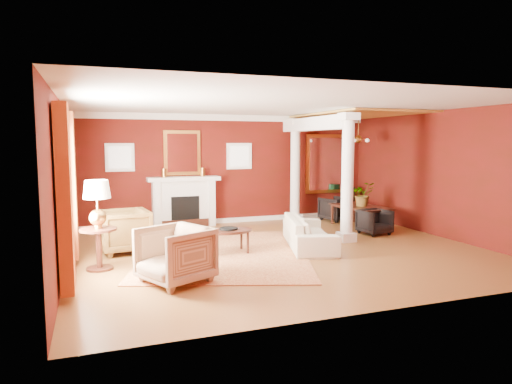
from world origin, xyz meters
name	(u,v)px	position (x,y,z in m)	size (l,w,h in m)	color
ground	(280,251)	(0.00, 0.00, 0.00)	(8.00, 8.00, 0.00)	brown
room_shell	(281,150)	(0.00, 0.00, 2.02)	(8.04, 7.04, 2.92)	#5A0E0C
fireplace	(184,202)	(-1.30, 3.32, 0.65)	(1.85, 0.42, 1.29)	white
overmantel_mirror	(182,153)	(-1.30, 3.45, 1.90)	(0.95, 0.07, 1.15)	gold
flank_window_left	(120,157)	(-2.85, 3.46, 1.80)	(0.70, 0.07, 0.70)	white
flank_window_right	(239,156)	(0.25, 3.46, 1.80)	(0.70, 0.07, 0.70)	white
left_window	(67,190)	(-3.89, -0.60, 1.42)	(0.21, 2.55, 2.60)	white
column_front	(347,177)	(1.70, 0.30, 1.43)	(0.36, 0.36, 2.80)	white
column_back	(295,170)	(1.70, 3.00, 1.43)	(0.36, 0.36, 2.80)	white
header_beam	(314,124)	(1.70, 1.90, 2.62)	(0.30, 3.20, 0.32)	white
amber_ceiling	(358,114)	(2.85, 1.75, 2.87)	(2.30, 3.40, 0.04)	gold
dining_mirror	(326,164)	(2.90, 3.45, 1.55)	(1.30, 0.07, 1.70)	gold
chandelier	(358,139)	(2.90, 1.80, 2.25)	(0.60, 0.62, 0.75)	#B8853A
crown_trim	(230,118)	(0.00, 3.46, 2.82)	(8.00, 0.08, 0.16)	white
base_trim	(231,220)	(0.00, 3.46, 0.06)	(8.00, 0.08, 0.12)	white
rug	(226,253)	(-1.09, 0.15, 0.01)	(3.10, 4.13, 0.02)	maroon
sofa	(309,227)	(0.69, 0.09, 0.42)	(2.13, 0.62, 0.83)	beige
armchair_leopard	(124,229)	(-2.96, 0.92, 0.47)	(0.91, 0.86, 0.94)	black
armchair_stripe	(175,252)	(-2.35, -1.40, 0.49)	(0.94, 0.88, 0.97)	tan
coffee_table	(229,232)	(-1.04, 0.14, 0.43)	(0.93, 0.93, 0.47)	black
coffee_book	(229,224)	(-1.03, 0.13, 0.59)	(0.17, 0.02, 0.23)	black
side_table	(98,209)	(-3.45, -0.21, 1.04)	(0.62, 0.62, 1.54)	black
dining_table	(361,210)	(2.95, 1.65, 0.44)	(1.57, 0.55, 0.88)	black
dining_chair_near	(375,221)	(2.74, 0.75, 0.33)	(0.64, 0.60, 0.65)	black
dining_chair_far	(335,208)	(2.83, 2.75, 0.36)	(0.71, 0.66, 0.73)	black
green_urn	(348,206)	(3.39, 3.00, 0.36)	(0.39, 0.39, 0.92)	#123A1F
potted_plant	(363,184)	(2.93, 1.58, 1.12)	(0.56, 0.62, 0.48)	#26591E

